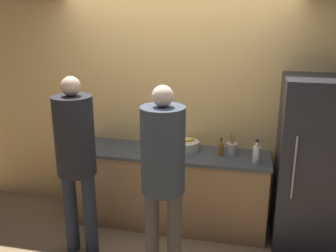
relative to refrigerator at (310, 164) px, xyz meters
name	(u,v)px	position (x,y,z in m)	size (l,w,h in m)	color
ground_plane	(165,239)	(-1.42, -0.28, -0.88)	(14.00, 14.00, 0.00)	#8C704C
wall_back	(177,108)	(-1.42, 0.35, 0.42)	(5.20, 0.06, 2.60)	#E0B266
counter	(172,188)	(-1.42, 0.06, -0.44)	(2.11, 0.61, 0.88)	#9E754C
refrigerator	(310,164)	(0.00, 0.00, 0.00)	(0.64, 0.68, 1.76)	#232328
person_left	(76,151)	(-2.20, -0.65, 0.21)	(0.37, 0.37, 1.80)	#232838
person_center	(163,166)	(-1.32, -0.83, 0.21)	(0.38, 0.38, 1.79)	#4C4742
fruit_bowl	(186,145)	(-1.29, 0.14, 0.05)	(0.29, 0.29, 0.14)	beige
utensil_crock	(232,148)	(-0.78, 0.11, 0.07)	(0.12, 0.12, 0.25)	#ADA393
bottle_clear	(256,154)	(-0.53, -0.07, 0.10)	(0.07, 0.07, 0.24)	silver
bottle_amber	(221,149)	(-0.89, 0.05, 0.08)	(0.06, 0.06, 0.19)	brown
cup_blue	(157,144)	(-1.62, 0.13, 0.04)	(0.08, 0.08, 0.08)	#335184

